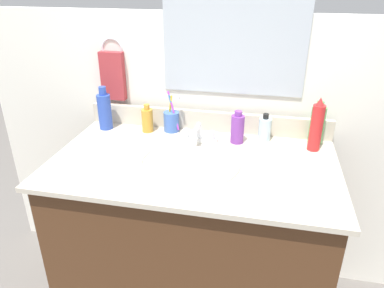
% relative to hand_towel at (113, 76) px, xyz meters
% --- Properties ---
extents(vanity_cabinet, '(1.05, 0.58, 0.78)m').
position_rel_hand_towel_xyz_m(vanity_cabinet, '(0.44, -0.32, -0.63)').
color(vanity_cabinet, '#4C2D19').
rests_on(vanity_cabinet, ground_plane).
extents(countertop, '(1.09, 0.63, 0.02)m').
position_rel_hand_towel_xyz_m(countertop, '(0.44, -0.32, -0.23)').
color(countertop, beige).
rests_on(countertop, vanity_cabinet).
extents(backsplash, '(1.09, 0.02, 0.09)m').
position_rel_hand_towel_xyz_m(backsplash, '(0.44, -0.02, -0.17)').
color(backsplash, beige).
rests_on(backsplash, countertop).
extents(back_wall, '(2.19, 0.04, 1.30)m').
position_rel_hand_towel_xyz_m(back_wall, '(0.44, 0.04, -0.36)').
color(back_wall, white).
rests_on(back_wall, ground_plane).
extents(mirror_panel, '(0.60, 0.01, 0.56)m').
position_rel_hand_towel_xyz_m(mirror_panel, '(0.54, 0.02, 0.23)').
color(mirror_panel, '#B2BCC6').
extents(towel_ring, '(0.10, 0.01, 0.10)m').
position_rel_hand_towel_xyz_m(towel_ring, '(0.00, 0.02, 0.12)').
color(towel_ring, silver).
extents(hand_towel, '(0.11, 0.04, 0.22)m').
position_rel_hand_towel_xyz_m(hand_towel, '(0.00, 0.00, 0.00)').
color(hand_towel, '#A53338').
extents(sink_basin, '(0.40, 0.40, 0.11)m').
position_rel_hand_towel_xyz_m(sink_basin, '(0.43, -0.34, -0.25)').
color(sink_basin, white).
rests_on(sink_basin, countertop).
extents(faucet, '(0.16, 0.10, 0.08)m').
position_rel_hand_towel_xyz_m(faucet, '(0.43, -0.15, -0.19)').
color(faucet, silver).
rests_on(faucet, countertop).
extents(bottle_shampoo_blue, '(0.06, 0.06, 0.20)m').
position_rel_hand_towel_xyz_m(bottle_shampoo_blue, '(-0.01, -0.10, -0.13)').
color(bottle_shampoo_blue, '#2D4CB2').
rests_on(bottle_shampoo_blue, countertop).
extents(bottle_toner_green, '(0.06, 0.06, 0.18)m').
position_rel_hand_towel_xyz_m(bottle_toner_green, '(0.91, -0.06, -0.14)').
color(bottle_toner_green, '#4C9E4C').
rests_on(bottle_toner_green, countertop).
extents(bottle_spray_red, '(0.05, 0.05, 0.22)m').
position_rel_hand_towel_xyz_m(bottle_spray_red, '(0.90, -0.13, -0.12)').
color(bottle_spray_red, red).
rests_on(bottle_spray_red, countertop).
extents(bottle_cream_purple, '(0.06, 0.06, 0.14)m').
position_rel_hand_towel_xyz_m(bottle_cream_purple, '(0.59, -0.12, -0.16)').
color(bottle_cream_purple, '#7A3899').
rests_on(bottle_cream_purple, countertop).
extents(bottle_gel_clear, '(0.05, 0.05, 0.12)m').
position_rel_hand_towel_xyz_m(bottle_gel_clear, '(0.70, -0.08, -0.17)').
color(bottle_gel_clear, silver).
rests_on(bottle_gel_clear, countertop).
extents(bottle_oil_amber, '(0.05, 0.05, 0.13)m').
position_rel_hand_towel_xyz_m(bottle_oil_amber, '(0.19, -0.09, -0.16)').
color(bottle_oil_amber, gold).
rests_on(bottle_oil_amber, countertop).
extents(cup_blue_plastic, '(0.08, 0.07, 0.18)m').
position_rel_hand_towel_xyz_m(cup_blue_plastic, '(0.29, -0.06, -0.17)').
color(cup_blue_plastic, '#3F66B7').
rests_on(cup_blue_plastic, countertop).
extents(soap_bar, '(0.06, 0.04, 0.02)m').
position_rel_hand_towel_xyz_m(soap_bar, '(0.79, -0.11, -0.21)').
color(soap_bar, white).
rests_on(soap_bar, countertop).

